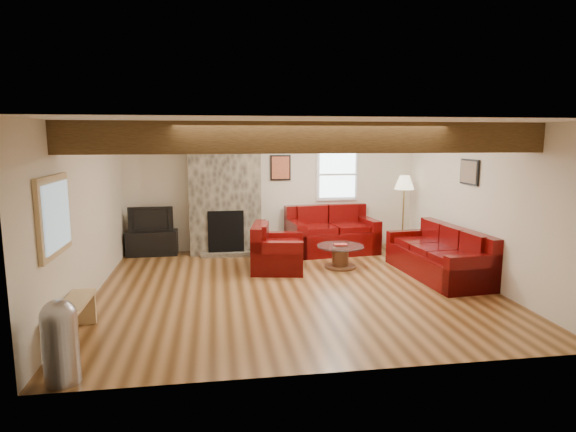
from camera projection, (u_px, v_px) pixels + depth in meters
name	position (u px, v px, depth m)	size (l,w,h in m)	color
room	(295.00, 208.00, 7.27)	(8.00, 8.00, 8.00)	brown
oak_beam	(312.00, 138.00, 5.88)	(6.00, 0.36, 0.38)	#372210
chimney_breast	(225.00, 193.00, 9.56)	(1.40, 0.67, 2.50)	#39342C
back_window	(337.00, 174.00, 10.07)	(0.90, 0.08, 1.10)	silver
hatch_window	(55.00, 216.00, 5.34)	(0.08, 1.00, 0.90)	tan
ceiling_dome	(339.00, 130.00, 8.09)	(0.40, 0.40, 0.18)	white
artwork_back	(281.00, 168.00, 9.87)	(0.42, 0.06, 0.52)	black
artwork_right	(469.00, 172.00, 7.92)	(0.06, 0.55, 0.42)	black
sofa_three	(438.00, 252.00, 8.05)	(2.13, 0.89, 0.82)	#440704
loveseat	(332.00, 230.00, 9.74)	(1.74, 1.00, 0.93)	#440704
armchair_red	(278.00, 247.00, 8.46)	(1.01, 0.88, 0.81)	#440704
coffee_table	(340.00, 257.00, 8.61)	(0.83, 0.83, 0.43)	#482717
tv_cabinet	(152.00, 243.00, 9.54)	(0.98, 0.39, 0.49)	black
television	(151.00, 219.00, 9.46)	(0.86, 0.11, 0.49)	black
floor_lamp	(404.00, 187.00, 9.78)	(0.40, 0.40, 1.55)	#A88F46
pine_bench	(73.00, 323.00, 5.47)	(0.27, 1.18, 0.44)	tan
pedal_bin	(60.00, 341.00, 4.53)	(0.33, 0.33, 0.82)	#A3A3A8
coal_bucket	(258.00, 251.00, 9.32)	(0.30, 0.30, 0.28)	slate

